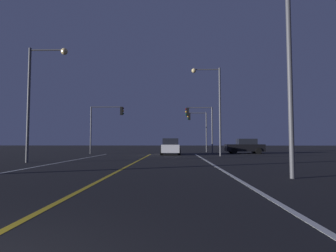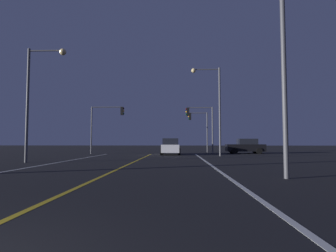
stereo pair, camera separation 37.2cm
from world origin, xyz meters
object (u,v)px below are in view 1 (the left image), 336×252
(traffic_light_far_right, at_px, (197,123))
(car_ahead_far, at_px, (171,147))
(traffic_light_near_right, at_px, (199,119))
(street_lamp_right_far, at_px, (213,100))
(car_crossing_side, at_px, (245,146))
(traffic_light_near_left, at_px, (107,118))
(street_lamp_right_near, at_px, (273,46))
(street_lamp_left_mid, at_px, (38,88))

(traffic_light_far_right, bearing_deg, car_ahead_far, 63.73)
(traffic_light_near_right, height_order, street_lamp_right_far, street_lamp_right_far)
(car_crossing_side, height_order, car_ahead_far, same)
(traffic_light_near_left, distance_m, traffic_light_far_right, 11.85)
(street_lamp_right_near, distance_m, street_lamp_left_mid, 14.51)
(street_lamp_left_mid, bearing_deg, street_lamp_right_far, 33.97)
(car_ahead_far, xyz_separation_m, street_lamp_right_far, (4.11, -2.95, 4.53))
(car_crossing_side, relative_size, street_lamp_left_mid, 0.57)
(car_ahead_far, relative_size, street_lamp_right_far, 0.51)
(car_crossing_side, xyz_separation_m, street_lamp_left_mid, (-16.99, -14.36, 4.02))
(street_lamp_left_mid, bearing_deg, traffic_light_near_left, 84.00)
(traffic_light_far_right, height_order, street_lamp_right_near, street_lamp_right_near)
(street_lamp_right_far, bearing_deg, traffic_light_far_right, -85.79)
(traffic_light_near_right, height_order, street_lamp_left_mid, street_lamp_left_mid)
(car_ahead_far, bearing_deg, traffic_light_near_right, -66.56)
(car_ahead_far, bearing_deg, street_lamp_right_near, -167.50)
(car_crossing_side, height_order, street_lamp_left_mid, street_lamp_left_mid)
(car_crossing_side, relative_size, street_lamp_right_near, 0.56)
(traffic_light_near_right, xyz_separation_m, street_lamp_left_mid, (-11.59, -12.77, 0.98))
(street_lamp_left_mid, bearing_deg, traffic_light_near_right, 47.78)
(traffic_light_near_left, distance_m, street_lamp_left_mid, 12.87)
(car_crossing_side, xyz_separation_m, traffic_light_near_left, (-15.64, -1.59, 3.15))
(traffic_light_near_left, height_order, street_lamp_right_far, street_lamp_right_far)
(traffic_light_near_right, bearing_deg, traffic_light_near_left, 0.00)
(car_ahead_far, relative_size, traffic_light_near_left, 0.81)
(traffic_light_far_right, height_order, street_lamp_right_far, street_lamp_right_far)
(car_crossing_side, distance_m, traffic_light_far_right, 7.13)
(car_crossing_side, xyz_separation_m, street_lamp_right_near, (-4.40, -21.59, 4.12))
(traffic_light_near_right, bearing_deg, street_lamp_right_near, 92.85)
(traffic_light_near_right, distance_m, street_lamp_right_far, 4.66)
(street_lamp_left_mid, bearing_deg, street_lamp_right_near, -29.86)
(car_ahead_far, relative_size, traffic_light_far_right, 0.83)
(car_ahead_far, distance_m, traffic_light_far_right, 8.22)
(traffic_light_near_right, bearing_deg, street_lamp_left_mid, 47.78)
(traffic_light_near_right, bearing_deg, car_crossing_side, -163.56)
(traffic_light_near_left, relative_size, street_lamp_right_near, 0.69)
(car_ahead_far, height_order, traffic_light_near_right, traffic_light_near_right)
(car_crossing_side, xyz_separation_m, traffic_light_near_right, (-5.40, -1.59, 3.03))
(traffic_light_far_right, distance_m, street_lamp_left_mid, 21.79)
(traffic_light_near_left, relative_size, traffic_light_far_right, 1.02)
(traffic_light_near_left, bearing_deg, car_crossing_side, 5.81)
(traffic_light_near_left, bearing_deg, traffic_light_near_right, 0.00)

